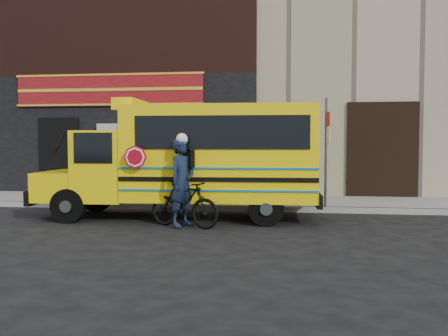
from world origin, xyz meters
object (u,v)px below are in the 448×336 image
Objects in this scene: school_bus at (195,157)px; sign_pole at (326,149)px; cyclist at (182,184)px; bicycle at (184,204)px.

sign_pole is at bearing 25.89° from school_bus.
school_bus reaches higher than cyclist.
sign_pole is 4.50m from bicycle.
cyclist is (-0.03, -0.04, 0.43)m from bicycle.
cyclist reaches higher than bicycle.
school_bus is 3.98× the size of bicycle.
bicycle is 0.43m from cyclist.
school_bus is 3.64m from sign_pole.
sign_pole is at bearing -20.30° from cyclist.
bicycle is 0.92× the size of cyclist.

